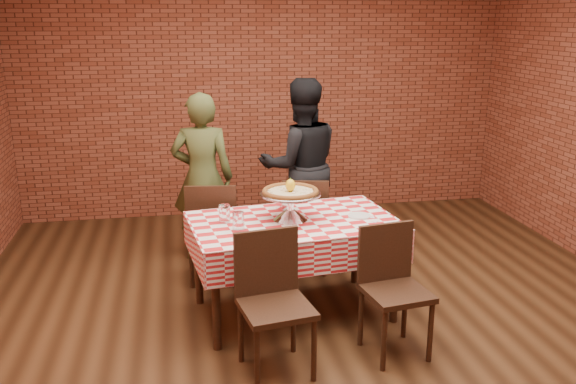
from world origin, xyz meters
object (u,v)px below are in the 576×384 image
object	(u,v)px
table	(294,267)
pizza_stand	(290,206)
chair_far_right	(305,223)
diner_olive	(202,177)
diner_black	(301,166)
water_glass_right	(224,214)
chair_near_right	(396,294)
pizza	(290,192)
chair_near_left	(276,307)
water_glass_left	(238,221)
condiment_caddy	(284,200)
chair_far_left	(214,230)

from	to	relation	value
table	pizza_stand	size ratio (longest dim) A/B	3.25
chair_far_right	diner_olive	distance (m)	1.05
table	diner_black	bearing A→B (deg)	76.33
water_glass_right	chair_near_right	distance (m)	1.38
pizza	chair_near_left	bearing A→B (deg)	-106.66
diner_black	water_glass_left	bearing A→B (deg)	60.80
chair_far_right	pizza	bearing A→B (deg)	83.09
chair_near_right	diner_black	size ratio (longest dim) A/B	0.52
chair_near_right	chair_far_right	xyz separation A→B (m)	(-0.30, 1.55, -0.00)
pizza	chair_near_right	bearing A→B (deg)	-51.95
table	chair_near_right	world-z (taller)	chair_near_right
water_glass_left	chair_near_right	xyz separation A→B (m)	(0.99, -0.59, -0.38)
water_glass_left	water_glass_right	distance (m)	0.20
pizza_stand	chair_far_right	size ratio (longest dim) A/B	0.53
pizza_stand	condiment_caddy	bearing A→B (deg)	90.75
pizza	water_glass_left	world-z (taller)	pizza
pizza	water_glass_right	distance (m)	0.52
chair_near_left	chair_near_right	size ratio (longest dim) A/B	1.03
table	water_glass_right	xyz separation A→B (m)	(-0.51, 0.05, 0.45)
diner_olive	chair_far_left	bearing A→B (deg)	105.69
diner_olive	table	bearing A→B (deg)	125.17
diner_black	chair_far_left	bearing A→B (deg)	32.38
pizza_stand	condiment_caddy	xyz separation A→B (m)	(-0.00, 0.27, -0.03)
water_glass_left	pizza	bearing A→B (deg)	21.55
pizza	diner_black	size ratio (longest dim) A/B	0.25
table	diner_olive	xyz separation A→B (m)	(-0.62, 1.27, 0.42)
water_glass_right	diner_black	bearing A→B (deg)	57.19
water_glass_left	chair_far_left	bearing A→B (deg)	98.35
pizza	chair_far_right	distance (m)	1.01
water_glass_right	water_glass_left	bearing A→B (deg)	-65.54
chair_far_right	table	bearing A→B (deg)	84.96
table	pizza	bearing A→B (deg)	130.54
table	pizza	distance (m)	0.60
chair_near_left	diner_olive	bearing A→B (deg)	90.19
chair_far_right	water_glass_right	bearing A→B (deg)	57.79
diner_black	chair_near_right	bearing A→B (deg)	94.10
chair_far_right	condiment_caddy	bearing A→B (deg)	74.08
water_glass_left	diner_black	xyz separation A→B (m)	(0.76, 1.50, 0.02)
chair_near_left	table	bearing A→B (deg)	61.98
chair_near_left	chair_far_right	world-z (taller)	chair_near_left
table	water_glass_right	world-z (taller)	water_glass_right
chair_near_left	chair_near_right	distance (m)	0.83
water_glass_right	chair_far_right	distance (m)	1.17
table	pizza_stand	world-z (taller)	pizza_stand
condiment_caddy	chair_far_right	size ratio (longest dim) A/B	0.16
pizza_stand	chair_near_left	distance (m)	0.95
water_glass_left	condiment_caddy	size ratio (longest dim) A/B	0.94
condiment_caddy	diner_black	size ratio (longest dim) A/B	0.08
table	chair_near_right	distance (m)	0.92
table	water_glass_left	xyz separation A→B (m)	(-0.43, -0.14, 0.45)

